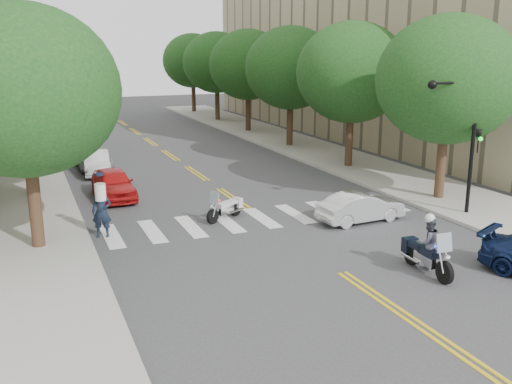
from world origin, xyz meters
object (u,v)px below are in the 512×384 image
officer_standing (102,212)px  convertible (361,207)px  motorcycle_parked (227,208)px  motorcycle_police (427,246)px

officer_standing → convertible: 10.27m
motorcycle_parked → convertible: (4.92, -2.50, 0.14)m
convertible → motorcycle_police: bearing=164.6°
motorcycle_police → officer_standing: officer_standing is taller
motorcycle_police → motorcycle_parked: bearing=-61.1°
officer_standing → convertible: bearing=8.4°
motorcycle_police → convertible: 5.58m
motorcycle_police → convertible: motorcycle_police is taller
officer_standing → convertible: officer_standing is taller
motorcycle_police → motorcycle_parked: (-3.82, 7.96, -0.41)m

